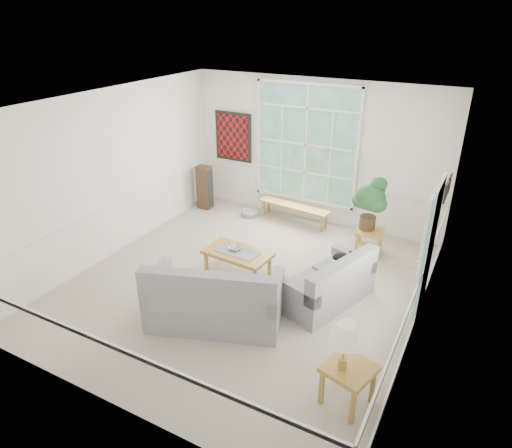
{
  "coord_description": "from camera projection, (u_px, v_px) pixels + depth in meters",
  "views": [
    {
      "loc": [
        3.24,
        -5.68,
        4.23
      ],
      "look_at": [
        0.1,
        0.2,
        1.05
      ],
      "focal_mm": 32.0,
      "sensor_mm": 36.0,
      "label": 1
    }
  ],
  "objects": [
    {
      "name": "entry_door",
      "position": [
        428.0,
        250.0,
        6.59
      ],
      "size": [
        0.08,
        0.9,
        2.1
      ],
      "primitive_type": "cube",
      "color": "white",
      "rests_on": "floor"
    },
    {
      "name": "loveseat_front",
      "position": [
        215.0,
        290.0,
        6.6
      ],
      "size": [
        2.14,
        1.57,
        1.04
      ],
      "primitive_type": "cube",
      "rotation": [
        0.0,
        0.0,
        0.34
      ],
      "color": "gray",
      "rests_on": "floor"
    },
    {
      "name": "loveseat_right",
      "position": [
        326.0,
        278.0,
        7.09
      ],
      "size": [
        1.26,
        1.73,
        0.84
      ],
      "primitive_type": "cube",
      "rotation": [
        0.0,
        0.0,
        -0.32
      ],
      "color": "gray",
      "rests_on": "floor"
    },
    {
      "name": "wall_front",
      "position": [
        101.0,
        301.0,
        4.68
      ],
      "size": [
        5.5,
        0.02,
        3.0
      ],
      "primitive_type": "cube",
      "color": "white",
      "rests_on": "ground"
    },
    {
      "name": "wall_art",
      "position": [
        233.0,
        137.0,
        10.21
      ],
      "size": [
        0.9,
        0.06,
        1.1
      ],
      "primitive_type": "cube",
      "color": "#590B0E",
      "rests_on": "wall_back"
    },
    {
      "name": "pet_bed",
      "position": [
        250.0,
        213.0,
        10.2
      ],
      "size": [
        0.46,
        0.46,
        0.12
      ],
      "primitive_type": "cylinder",
      "rotation": [
        0.0,
        0.0,
        0.19
      ],
      "color": "gray",
      "rests_on": "floor"
    },
    {
      "name": "floor",
      "position": [
        245.0,
        283.0,
        7.72
      ],
      "size": [
        5.5,
        6.0,
        0.01
      ],
      "primitive_type": "cube",
      "color": "#AA9F8F",
      "rests_on": "ground"
    },
    {
      "name": "floor_speaker",
      "position": [
        205.0,
        187.0,
        10.42
      ],
      "size": [
        0.31,
        0.25,
        1.0
      ],
      "primitive_type": "cube",
      "rotation": [
        0.0,
        0.0,
        -0.01
      ],
      "color": "#3C2819",
      "rests_on": "floor"
    },
    {
      "name": "wall_back",
      "position": [
        315.0,
        152.0,
        9.46
      ],
      "size": [
        5.5,
        0.02,
        3.0
      ],
      "primitive_type": "cube",
      "color": "white",
      "rests_on": "ground"
    },
    {
      "name": "cat",
      "position": [
        344.0,
        258.0,
        7.45
      ],
      "size": [
        0.41,
        0.33,
        0.17
      ],
      "primitive_type": "ellipsoid",
      "rotation": [
        0.0,
        0.0,
        -0.19
      ],
      "color": "black",
      "rests_on": "loveseat_right"
    },
    {
      "name": "table_lamp",
      "position": [
        344.0,
        346.0,
        5.02
      ],
      "size": [
        0.47,
        0.47,
        0.61
      ],
      "primitive_type": null,
      "rotation": [
        0.0,
        0.0,
        -0.42
      ],
      "color": "silver",
      "rests_on": "side_table"
    },
    {
      "name": "wall_left",
      "position": [
        112.0,
        174.0,
        8.24
      ],
      "size": [
        0.02,
        6.0,
        3.0
      ],
      "primitive_type": "cube",
      "color": "white",
      "rests_on": "ground"
    },
    {
      "name": "side_table",
      "position": [
        348.0,
        385.0,
        5.29
      ],
      "size": [
        0.65,
        0.65,
        0.54
      ],
      "primitive_type": "cube",
      "rotation": [
        0.0,
        0.0,
        -0.27
      ],
      "color": "#A67C35",
      "rests_on": "floor"
    },
    {
      "name": "houseplant",
      "position": [
        370.0,
        204.0,
        8.29
      ],
      "size": [
        0.59,
        0.59,
        1.02
      ],
      "primitive_type": null,
      "rotation": [
        0.0,
        0.0,
        0.0
      ],
      "color": "#24562C",
      "rests_on": "end_table"
    },
    {
      "name": "window_bench",
      "position": [
        294.0,
        213.0,
        9.87
      ],
      "size": [
        1.65,
        0.5,
        0.38
      ],
      "primitive_type": "cube",
      "rotation": [
        0.0,
        0.0,
        -0.11
      ],
      "color": "#A67C35",
      "rests_on": "floor"
    },
    {
      "name": "window_back",
      "position": [
        306.0,
        145.0,
        9.45
      ],
      "size": [
        2.3,
        0.08,
        2.4
      ],
      "primitive_type": "cube",
      "color": "white",
      "rests_on": "wall_back"
    },
    {
      "name": "wall_right",
      "position": [
        429.0,
        240.0,
        5.9
      ],
      "size": [
        0.02,
        6.0,
        3.0
      ],
      "primitive_type": "cube",
      "color": "white",
      "rests_on": "ground"
    },
    {
      "name": "door_sidelight",
      "position": [
        421.0,
        264.0,
        6.05
      ],
      "size": [
        0.08,
        0.26,
        1.9
      ],
      "primitive_type": "cube",
      "color": "white",
      "rests_on": "wall_right"
    },
    {
      "name": "pewter_bowl",
      "position": [
        235.0,
        248.0,
        7.88
      ],
      "size": [
        0.36,
        0.36,
        0.07
      ],
      "primitive_type": "imported",
      "rotation": [
        0.0,
        0.0,
        -0.39
      ],
      "color": "#A2A2A7",
      "rests_on": "coffee_table"
    },
    {
      "name": "wall_frame_near",
      "position": [
        445.0,
        192.0,
        7.29
      ],
      "size": [
        0.04,
        0.26,
        0.32
      ],
      "primitive_type": "cube",
      "color": "black",
      "rests_on": "wall_right"
    },
    {
      "name": "ceiling",
      "position": [
        243.0,
        103.0,
        6.43
      ],
      "size": [
        5.5,
        6.0,
        0.02
      ],
      "primitive_type": "cube",
      "color": "white",
      "rests_on": "ground"
    },
    {
      "name": "coffee_table",
      "position": [
        238.0,
        262.0,
        7.92
      ],
      "size": [
        1.2,
        0.71,
        0.43
      ],
      "primitive_type": "cube",
      "rotation": [
        0.0,
        0.0,
        -0.07
      ],
      "color": "#A67C35",
      "rests_on": "floor"
    },
    {
      "name": "end_table",
      "position": [
        369.0,
        242.0,
        8.56
      ],
      "size": [
        0.54,
        0.54,
        0.49
      ],
      "primitive_type": "cube",
      "rotation": [
        0.0,
        0.0,
        0.11
      ],
      "color": "#A67C35",
      "rests_on": "floor"
    },
    {
      "name": "wall_frame_far",
      "position": [
        449.0,
        184.0,
        7.61
      ],
      "size": [
        0.04,
        0.26,
        0.32
      ],
      "primitive_type": "cube",
      "color": "black",
      "rests_on": "wall_right"
    }
  ]
}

